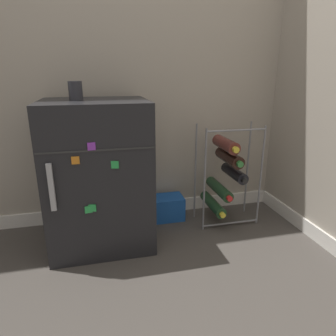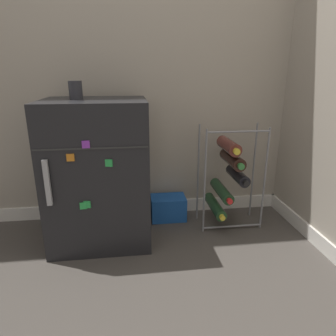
{
  "view_description": "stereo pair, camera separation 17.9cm",
  "coord_description": "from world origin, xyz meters",
  "px_view_note": "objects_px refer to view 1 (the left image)",
  "views": [
    {
      "loc": [
        -0.39,
        -1.26,
        0.95
      ],
      "look_at": [
        0.01,
        0.4,
        0.41
      ],
      "focal_mm": 32.0,
      "sensor_mm": 36.0,
      "label": 1
    },
    {
      "loc": [
        -0.21,
        -1.29,
        0.95
      ],
      "look_at": [
        0.01,
        0.4,
        0.41
      ],
      "focal_mm": 32.0,
      "sensor_mm": 36.0,
      "label": 2
    }
  ],
  "objects_px": {
    "wine_rack": "(225,173)",
    "fridge_top_cup": "(75,91)",
    "mini_fridge": "(99,175)",
    "soda_box": "(166,208)"
  },
  "relations": [
    {
      "from": "wine_rack",
      "to": "soda_box",
      "type": "distance_m",
      "value": 0.46
    },
    {
      "from": "mini_fridge",
      "to": "soda_box",
      "type": "xyz_separation_m",
      "value": [
        0.42,
        0.18,
        -0.33
      ]
    },
    {
      "from": "soda_box",
      "to": "fridge_top_cup",
      "type": "bearing_deg",
      "value": -159.24
    },
    {
      "from": "wine_rack",
      "to": "soda_box",
      "type": "height_order",
      "value": "wine_rack"
    },
    {
      "from": "wine_rack",
      "to": "mini_fridge",
      "type": "bearing_deg",
      "value": -175.46
    },
    {
      "from": "wine_rack",
      "to": "fridge_top_cup",
      "type": "height_order",
      "value": "fridge_top_cup"
    },
    {
      "from": "wine_rack",
      "to": "soda_box",
      "type": "relative_size",
      "value": 2.8
    },
    {
      "from": "wine_rack",
      "to": "fridge_top_cup",
      "type": "relative_size",
      "value": 6.84
    },
    {
      "from": "mini_fridge",
      "to": "fridge_top_cup",
      "type": "height_order",
      "value": "fridge_top_cup"
    },
    {
      "from": "fridge_top_cup",
      "to": "soda_box",
      "type": "bearing_deg",
      "value": 20.76
    }
  ]
}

